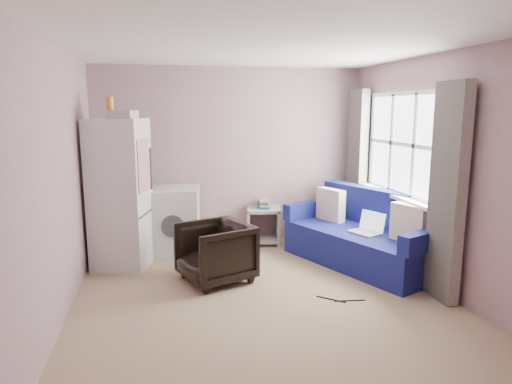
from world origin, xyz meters
TOP-DOWN VIEW (x-y plane):
  - room at (0.02, 0.01)m, footprint 3.84×4.24m
  - armchair at (-0.42, 0.57)m, footprint 0.88×0.91m
  - fridge at (-1.48, 1.30)m, footprint 0.77×0.76m
  - washing_machine at (-0.83, 1.70)m, footprint 0.71×0.71m
  - side_table at (0.43, 1.91)m, footprint 0.56×0.56m
  - sofa at (1.50, 0.79)m, footprint 1.65×2.22m
  - window_dressing at (1.78, 0.70)m, footprint 0.17×2.62m
  - floor_cables at (0.75, -0.23)m, footprint 0.46×0.22m

SIDE VIEW (x-z plane):
  - floor_cables at x=0.75m, z-range 0.00..0.01m
  - side_table at x=0.43m, z-range -0.02..0.62m
  - sofa at x=1.50m, z-range -0.12..0.78m
  - armchair at x=-0.42m, z-range 0.00..0.74m
  - washing_machine at x=-0.83m, z-range 0.02..0.91m
  - fridge at x=-1.48m, z-range -0.11..1.95m
  - window_dressing at x=1.78m, z-range 0.02..2.20m
  - room at x=0.02m, z-range -0.02..2.52m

